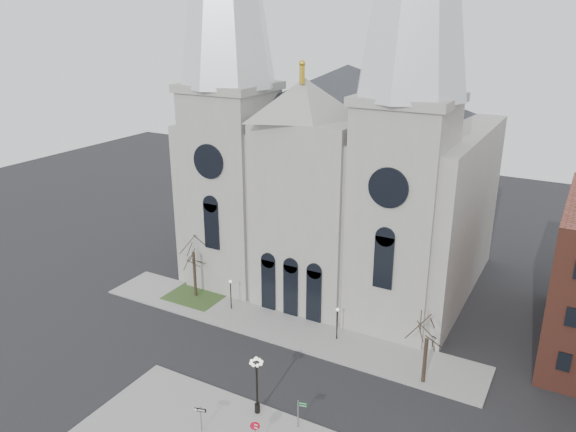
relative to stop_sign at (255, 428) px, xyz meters
The scene contains 12 objects.
ground 8.27m from the stop_sign, 148.47° to the left, with size 160.00×160.00×0.00m, color black.
sidewalk_far 16.79m from the stop_sign, 114.32° to the left, with size 40.00×6.00×0.14m, color gray.
grass_patch 24.20m from the stop_sign, 137.79° to the left, with size 6.00×5.00×0.18m, color #344C20.
cathedral 32.54m from the stop_sign, 104.25° to the left, with size 33.00×26.66×54.00m.
tree_left 24.44m from the stop_sign, 137.79° to the left, with size 3.20×3.20×7.50m.
tree_right 15.74m from the stop_sign, 58.44° to the left, with size 3.20×3.20×6.00m.
ped_lamp_left 20.33m from the stop_sign, 129.33° to the left, with size 0.32×0.32×3.26m.
ped_lamp_right 15.75m from the stop_sign, 93.20° to the left, with size 0.32×0.32×3.26m.
stop_sign is the anchor object (origin of this frame).
globe_lamp 4.02m from the stop_sign, 120.24° to the left, with size 1.08×1.08×4.95m.
one_way_sign 4.43m from the stop_sign, behind, with size 0.88×0.31×2.08m.
street_name_sign 3.76m from the stop_sign, 63.43° to the left, with size 0.73×0.23×2.32m.
Camera 1 is at (24.29, -30.88, 28.79)m, focal length 35.00 mm.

